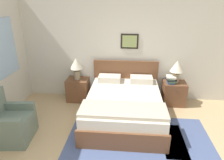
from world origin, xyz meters
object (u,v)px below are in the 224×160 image
at_px(table_lamp_near_window, 76,65).
at_px(table_lamp_by_door, 177,68).
at_px(bed, 124,106).
at_px(nightstand_near_window, 78,89).
at_px(armchair, 10,124).
at_px(nightstand_by_door, 174,93).

relative_size(table_lamp_near_window, table_lamp_by_door, 1.00).
bearing_deg(bed, nightstand_near_window, 146.77).
relative_size(armchair, table_lamp_near_window, 1.71).
relative_size(nightstand_near_window, nightstand_by_door, 1.00).
bearing_deg(table_lamp_by_door, nightstand_by_door, -58.76).
height_order(bed, nightstand_near_window, bed).
height_order(armchair, nightstand_by_door, armchair).
height_order(armchair, table_lamp_by_door, table_lamp_by_door).
bearing_deg(nightstand_by_door, armchair, -153.07).
distance_m(bed, table_lamp_near_window, 1.54).
relative_size(bed, nightstand_by_door, 3.57).
bearing_deg(table_lamp_near_window, bed, -33.24).
bearing_deg(table_lamp_near_window, nightstand_by_door, -0.07).
relative_size(nightstand_by_door, table_lamp_by_door, 1.05).
distance_m(bed, nightstand_by_door, 1.41).
bearing_deg(armchair, nightstand_by_door, 111.03).
distance_m(nightstand_near_window, table_lamp_near_window, 0.64).
xyz_separation_m(table_lamp_near_window, table_lamp_by_door, (2.36, 0.00, 0.00)).
bearing_deg(bed, armchair, -157.12).
distance_m(nightstand_near_window, table_lamp_by_door, 2.44).
distance_m(nightstand_near_window, nightstand_by_door, 2.36).
height_order(armchair, nightstand_near_window, armchair).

